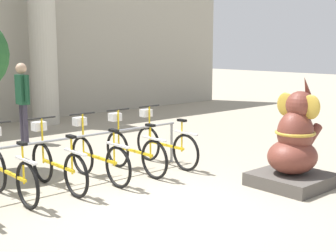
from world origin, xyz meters
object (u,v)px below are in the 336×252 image
Objects in this scene: bicycle_3 at (10,172)px; bicycle_6 at (134,150)px; bicycle_5 at (98,156)px; person_pedestrian at (22,95)px; elephant_statue at (294,149)px; bicycle_7 at (165,144)px; bicycle_4 at (57,163)px.

bicycle_3 is 1.00× the size of bicycle_6.
person_pedestrian is (0.43, 3.67, 0.69)m from bicycle_5.
bicycle_5 is 0.98× the size of elephant_statue.
bicycle_6 and bicycle_7 have the same top height.
bicycle_4 is 0.94× the size of person_pedestrian.
elephant_statue reaches higher than bicycle_4.
bicycle_5 and bicycle_6 have the same top height.
bicycle_3 is 4.17m from person_pedestrian.
bicycle_6 is (0.74, 0.01, 0.00)m from bicycle_5.
bicycle_7 is at bearing 1.68° from bicycle_6.
bicycle_3 is at bearing 179.52° from bicycle_6.
bicycle_7 is at bearing 1.07° from bicycle_5.
bicycle_6 is (1.48, -0.01, 0.00)m from bicycle_4.
bicycle_6 is 1.00× the size of bicycle_7.
bicycle_3 is 1.48m from bicycle_5.
person_pedestrian is at bearing 83.35° from bicycle_5.
bicycle_4 and bicycle_7 have the same top height.
bicycle_3 is at bearing -179.94° from bicycle_7.
bicycle_3 is 1.00× the size of bicycle_5.
person_pedestrian is at bearing 72.30° from bicycle_4.
person_pedestrian reaches higher than bicycle_7.
bicycle_5 is 3.14m from elephant_statue.
bicycle_5 is 0.94× the size of person_pedestrian.
bicycle_5 is at bearing -96.65° from person_pedestrian.
bicycle_4 is at bearing -179.62° from bicycle_7.
person_pedestrian is (1.17, 3.66, 0.69)m from bicycle_4.
bicycle_5 is 1.48m from bicycle_7.
bicycle_4 is 1.00× the size of bicycle_5.
bicycle_7 is at bearing 0.06° from bicycle_3.
bicycle_3 and bicycle_4 have the same top height.
bicycle_4 is at bearing 179.72° from bicycle_6.
bicycle_7 is 2.42m from elephant_statue.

